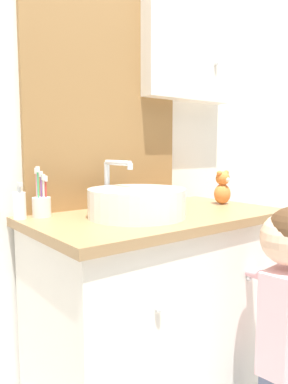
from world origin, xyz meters
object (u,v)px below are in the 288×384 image
(sink_basin, at_px, (136,202))
(soap_dispenser, at_px, (20,205))
(toothbrush_holder, at_px, (42,204))
(child_figure, at_px, (285,302))
(teddy_bear, at_px, (222,188))

(sink_basin, xyz_separation_m, soap_dispenser, (-0.38, 0.23, -0.00))
(toothbrush_holder, bearing_deg, child_figure, -48.11)
(sink_basin, height_order, teddy_bear, sink_basin)
(toothbrush_holder, relative_size, soap_dispenser, 1.41)
(sink_basin, relative_size, child_figure, 0.46)
(soap_dispenser, height_order, teddy_bear, teddy_bear)
(child_figure, bearing_deg, toothbrush_holder, 131.89)
(soap_dispenser, distance_m, teddy_bear, 0.93)
(toothbrush_holder, height_order, teddy_bear, toothbrush_holder)
(toothbrush_holder, bearing_deg, teddy_bear, -13.98)
(sink_basin, relative_size, teddy_bear, 2.70)
(soap_dispenser, bearing_deg, sink_basin, -31.25)
(sink_basin, bearing_deg, child_figure, -55.15)
(teddy_bear, bearing_deg, toothbrush_holder, 166.02)
(sink_basin, height_order, child_figure, sink_basin)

